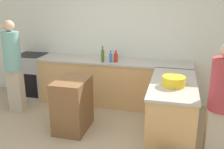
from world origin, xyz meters
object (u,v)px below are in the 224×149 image
Objects in this scene: island_table at (73,105)px; person_by_range at (13,63)px; vinegar_bottle_clear at (115,54)px; olive_oil_bottle at (103,56)px; person_at_peninsula at (222,102)px; water_bottle_blue at (111,58)px; mixing_bowl at (174,81)px; hot_sauce_bottle at (116,57)px; range_oven at (33,75)px.

person_by_range is (-1.33, 0.41, 0.52)m from island_table.
vinegar_bottle_clear is 0.33m from olive_oil_bottle.
person_at_peninsula is (1.82, -1.74, -0.14)m from vinegar_bottle_clear.
olive_oil_bottle is (-0.16, -0.02, 0.03)m from water_bottle_blue.
mixing_bowl is 1.48× the size of hot_sauce_bottle.
range_oven is 4.05m from person_at_peninsula.
vinegar_bottle_clear is (1.85, 0.09, 0.57)m from range_oven.
island_table is at bearing 169.04° from person_at_peninsula.
person_at_peninsula is (1.74, -1.52, -0.12)m from hot_sauce_bottle.
hot_sauce_bottle is 0.71× the size of olive_oil_bottle.
vinegar_bottle_clear is at bearing 59.04° from olive_oil_bottle.
water_bottle_blue is 1.05× the size of hot_sauce_bottle.
water_bottle_blue is at bearing -92.74° from vinegar_bottle_clear.
hot_sauce_bottle is (0.09, 0.05, -0.00)m from water_bottle_blue.
vinegar_bottle_clear reaches higher than range_oven.
water_bottle_blue reaches higher than range_oven.
person_at_peninsula reaches higher than island_table.
island_table is at bearing -113.77° from hot_sauce_bottle.
vinegar_bottle_clear is at bearing 27.43° from person_by_range.
water_bottle_blue is 0.16m from olive_oil_bottle.
person_by_range reaches higher than range_oven.
mixing_bowl is at bearing -1.66° from island_table.
olive_oil_bottle reaches higher than range_oven.
hot_sauce_bottle is (0.48, 1.09, 0.58)m from island_table.
person_at_peninsula is at bearing -13.24° from person_by_range.
water_bottle_blue is at bearing 5.49° from olive_oil_bottle.
person_by_range is 1.05× the size of person_at_peninsula.
vinegar_bottle_clear is at bearing 109.16° from hot_sauce_bottle.
mixing_bowl is 0.73m from person_at_peninsula.
person_by_range reaches higher than hot_sauce_bottle.
water_bottle_blue is 0.74× the size of olive_oil_bottle.
hot_sauce_bottle is at bearing 29.83° from water_bottle_blue.
person_at_peninsula reaches higher than mixing_bowl.
person_by_range is (-2.94, 0.45, -0.04)m from mixing_bowl.
island_table is 1.70m from mixing_bowl.
island_table is 2.79× the size of olive_oil_bottle.
mixing_bowl is at bearing -48.38° from vinegar_bottle_clear.
olive_oil_bottle is at bearing -6.68° from range_oven.
hot_sauce_bottle is 0.26m from olive_oil_bottle.
range_oven is 2.86× the size of mixing_bowl.
person_at_peninsula reaches higher than range_oven.
hot_sauce_bottle is at bearing 138.92° from person_at_peninsula.
water_bottle_blue reaches higher than island_table.
mixing_bowl is 1.60m from hot_sauce_bottle.
mixing_bowl is at bearing -45.22° from hot_sauce_bottle.
person_by_range is at bearing -159.85° from water_bottle_blue.
island_table is 2.66× the size of mixing_bowl.
person_by_range is (-1.81, -0.68, -0.06)m from hot_sauce_bottle.
range_oven reaches higher than island_table.
water_bottle_blue is 0.14× the size of person_at_peninsula.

